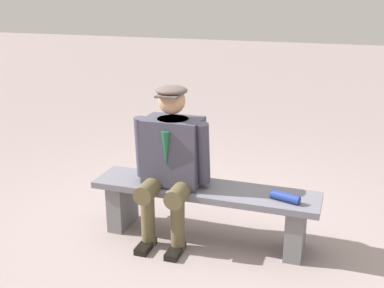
{
  "coord_description": "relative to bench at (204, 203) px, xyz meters",
  "views": [
    {
      "loc": [
        -1.02,
        3.35,
        1.97
      ],
      "look_at": [
        0.1,
        0.0,
        0.81
      ],
      "focal_mm": 44.75,
      "sensor_mm": 36.0,
      "label": 1
    }
  ],
  "objects": [
    {
      "name": "bench",
      "position": [
        0.0,
        0.0,
        0.0
      ],
      "size": [
        1.82,
        0.4,
        0.46
      ],
      "color": "slate",
      "rests_on": "ground"
    },
    {
      "name": "rolled_magazine",
      "position": [
        -0.65,
        0.06,
        0.17
      ],
      "size": [
        0.23,
        0.13,
        0.07
      ],
      "primitive_type": "cylinder",
      "rotation": [
        0.0,
        1.57,
        -0.29
      ],
      "color": "navy",
      "rests_on": "bench"
    },
    {
      "name": "ground_plane",
      "position": [
        0.0,
        0.0,
        -0.32
      ],
      "size": [
        30.0,
        30.0,
        0.0
      ],
      "primitive_type": "plane",
      "color": "gray"
    },
    {
      "name": "seated_man",
      "position": [
        0.26,
        0.05,
        0.37
      ],
      "size": [
        0.62,
        0.58,
        1.26
      ],
      "color": "#413E4F",
      "rests_on": "ground"
    }
  ]
}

